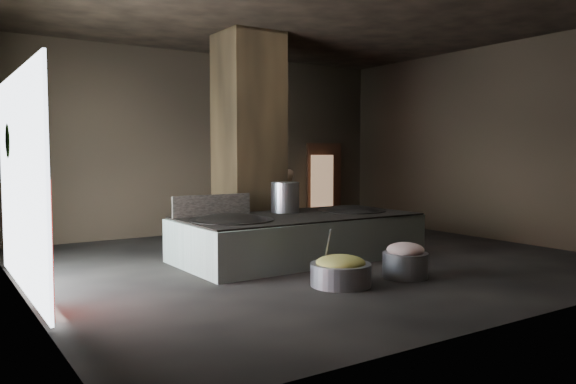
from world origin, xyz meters
TOP-DOWN VIEW (x-y plane):
  - floor at (0.00, 0.00)m, footprint 10.00×9.00m
  - ceiling at (0.00, 0.00)m, footprint 10.00×9.00m
  - back_wall at (0.00, 4.55)m, footprint 10.00×0.10m
  - front_wall at (0.00, -4.55)m, footprint 10.00×0.10m
  - left_wall at (-5.05, 0.00)m, footprint 0.10×9.00m
  - right_wall at (5.05, 0.00)m, footprint 0.10×9.00m
  - pillar at (-0.30, 1.90)m, footprint 1.20×1.20m
  - hearth_platform at (-0.12, 0.28)m, footprint 4.64×2.30m
  - platform_cap at (-0.12, 0.28)m, footprint 4.49×2.15m
  - wok_left at (-1.57, 0.23)m, footprint 1.45×1.45m
  - wok_left_rim at (-1.57, 0.23)m, footprint 1.48×1.48m
  - wok_right at (1.23, 0.33)m, footprint 1.35×1.35m
  - wok_right_rim at (1.23, 0.33)m, footprint 1.38×1.38m
  - stock_pot at (-0.07, 0.83)m, footprint 0.56×0.56m
  - splash_guard at (-1.57, 1.03)m, footprint 1.60×0.10m
  - cook at (0.95, 2.37)m, footprint 0.67×0.51m
  - veg_basin at (-0.85, -1.92)m, footprint 1.01×1.01m
  - veg_fill at (-0.85, -1.92)m, footprint 0.76×0.76m
  - ladle at (-1.00, -1.77)m, footprint 0.15×0.35m
  - meat_basin at (0.39, -2.04)m, footprint 0.88×0.88m
  - meat_fill at (0.39, -2.04)m, footprint 0.61×0.61m
  - doorway_near at (1.20, 4.45)m, footprint 1.18×0.08m
  - doorway_near_glow at (1.42, 4.54)m, footprint 0.77×0.04m
  - doorway_far at (3.60, 4.45)m, footprint 1.18×0.08m
  - doorway_far_glow at (3.37, 4.23)m, footprint 0.76×0.04m
  - left_opening at (-4.95, 0.20)m, footprint 0.04×4.20m
  - pavilion_sliver at (-4.88, -1.10)m, footprint 0.05×0.90m
  - tree_silhouette at (-4.85, 1.30)m, footprint 0.28×1.10m

SIDE VIEW (x-z plane):
  - floor at x=0.00m, z-range -0.10..0.00m
  - veg_basin at x=-0.85m, z-range 0.00..0.34m
  - meat_basin at x=0.39m, z-range 0.00..0.40m
  - veg_fill at x=-0.85m, z-range 0.23..0.47m
  - hearth_platform at x=-0.12m, z-range 0.00..0.80m
  - meat_fill at x=0.39m, z-range 0.33..0.57m
  - ladle at x=-1.00m, z-range 0.22..0.88m
  - wok_left at x=-1.57m, z-range 0.55..0.95m
  - wok_right at x=1.23m, z-range 0.56..0.94m
  - platform_cap at x=-0.12m, z-range 0.80..0.83m
  - cook at x=0.95m, z-range 0.00..1.64m
  - wok_left_rim at x=-1.57m, z-range 0.80..0.84m
  - wok_right_rim at x=1.23m, z-range 0.80..0.84m
  - pavilion_sliver at x=-4.88m, z-range 0.00..1.70m
  - splash_guard at x=-1.57m, z-range 0.83..1.23m
  - doorway_near_glow at x=1.42m, z-range 0.14..1.96m
  - doorway_far_glow at x=3.37m, z-range 0.15..1.95m
  - doorway_near at x=1.20m, z-range -0.09..2.29m
  - doorway_far at x=3.60m, z-range -0.09..2.29m
  - stock_pot at x=-0.07m, z-range 0.83..1.43m
  - left_opening at x=-4.95m, z-range 0.05..3.15m
  - tree_silhouette at x=-4.85m, z-range 1.65..2.75m
  - back_wall at x=0.00m, z-range 0.00..4.50m
  - front_wall at x=0.00m, z-range 0.00..4.50m
  - left_wall at x=-5.05m, z-range 0.00..4.50m
  - right_wall at x=5.05m, z-range 0.00..4.50m
  - pillar at x=-0.30m, z-range 0.00..4.50m
  - ceiling at x=0.00m, z-range 4.50..4.60m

